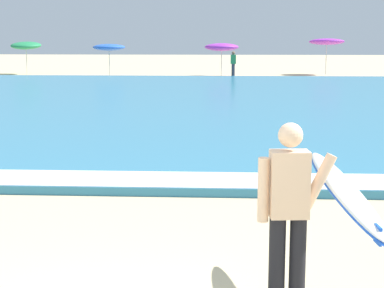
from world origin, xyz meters
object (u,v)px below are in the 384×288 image
beach_umbrella_1 (109,47)px  beach_umbrella_2 (222,47)px  beach_umbrella_0 (26,46)px  surfer_with_board (313,201)px  beach_umbrella_3 (327,42)px  beachgoer_near_row_left (233,64)px

beach_umbrella_1 → beach_umbrella_2: bearing=3.5°
beach_umbrella_0 → beach_umbrella_1: size_ratio=1.09×
beach_umbrella_1 → beach_umbrella_2: size_ratio=0.95×
surfer_with_board → beach_umbrella_3: (5.65, 35.67, 1.09)m
beach_umbrella_2 → beachgoer_near_row_left: (0.71, -1.66, -0.95)m
beach_umbrella_3 → beach_umbrella_1: bearing=-170.2°
beach_umbrella_1 → beachgoer_near_row_left: size_ratio=1.27×
beach_umbrella_2 → beachgoer_near_row_left: size_ratio=1.33×
beach_umbrella_1 → beach_umbrella_3: (13.68, 2.37, 0.33)m
beach_umbrella_0 → beach_umbrella_1: bearing=-17.5°
surfer_with_board → beach_umbrella_3: beach_umbrella_3 is taller
surfer_with_board → beachgoer_near_row_left: bearing=90.7°
beach_umbrella_1 → beach_umbrella_3: size_ratio=0.84×
beachgoer_near_row_left → beach_umbrella_0: bearing=167.2°
beach_umbrella_0 → beachgoer_near_row_left: size_ratio=1.38×
beach_umbrella_0 → beachgoer_near_row_left: beach_umbrella_0 is taller
beach_umbrella_2 → beachgoer_near_row_left: 2.04m
beach_umbrella_0 → beach_umbrella_1: (5.80, -1.83, -0.08)m
surfer_with_board → beach_umbrella_3: 36.13m
surfer_with_board → beachgoer_near_row_left: size_ratio=1.56×
beach_umbrella_3 → beachgoer_near_row_left: bearing=-149.1°
beach_umbrella_1 → beachgoer_near_row_left: (7.66, -1.23, -0.94)m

